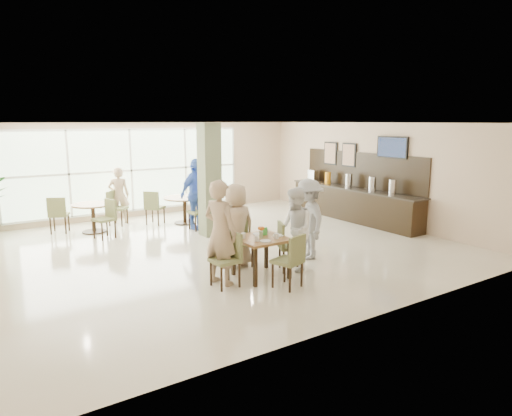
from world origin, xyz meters
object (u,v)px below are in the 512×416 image
adult_b (209,191)px  buffet_counter (353,201)px  main_table (261,243)px  round_table_left (93,211)px  round_table_right (184,203)px  teen_standing (308,219)px  teen_left (220,232)px  teen_far (236,225)px  adult_a (196,194)px  teen_right (295,229)px  adult_standing (119,195)px

adult_b → buffet_counter: bearing=66.0°
main_table → round_table_left: (-1.70, 5.25, -0.09)m
round_table_right → teen_standing: bearing=-80.4°
main_table → teen_left: bearing=172.0°
main_table → teen_left: size_ratio=0.48×
teen_far → adult_b: adult_b is taller
adult_a → teen_far: bearing=-126.6°
teen_right → adult_b: (0.72, 4.94, 0.05)m
teen_left → round_table_left: bearing=-10.9°
teen_standing → teen_left: bearing=-65.0°
buffet_counter → teen_right: (-4.21, -2.63, 0.25)m
buffet_counter → round_table_right: bearing=151.8°
round_table_left → round_table_right: same height
teen_right → adult_standing: size_ratio=1.01×
adult_b → teen_left: bearing=-15.8°
adult_a → main_table: bearing=-123.4°
round_table_left → teen_right: (2.48, -5.25, 0.24)m
teen_left → teen_far: (0.73, 0.70, -0.10)m
round_table_right → teen_left: (-1.51, -4.81, 0.34)m
round_table_left → buffet_counter: size_ratio=0.22×
round_table_left → adult_standing: size_ratio=0.66×
teen_far → adult_a: bearing=-100.2°
teen_right → teen_standing: teen_standing is taller
teen_far → adult_b: bearing=-108.0°
main_table → teen_standing: (1.48, 0.44, 0.19)m
teen_left → teen_right: bearing=-115.1°
round_table_right → teen_left: 5.05m
main_table → adult_standing: adult_standing is taller
round_table_left → adult_a: adult_a is taller
buffet_counter → adult_b: 4.20m
teen_left → adult_standing: 5.87m
round_table_right → adult_b: 0.82m
round_table_left → teen_far: size_ratio=0.63×
adult_a → adult_standing: bearing=105.4°
main_table → adult_standing: size_ratio=0.56×
buffet_counter → adult_standing: (-5.79, 3.35, 0.24)m
main_table → adult_b: bearing=73.2°
main_table → adult_a: 4.21m
teen_far → round_table_right: bearing=-98.1°
round_table_right → teen_right: size_ratio=0.73×
main_table → teen_far: 0.83m
round_table_right → teen_left: size_ratio=0.63×
teen_far → adult_b: (1.55, 4.13, 0.03)m
teen_right → adult_b: size_ratio=0.94×
adult_a → teen_left: bearing=-134.1°
main_table → adult_b: size_ratio=0.52×
teen_right → teen_far: bearing=-113.8°
main_table → adult_a: size_ratio=0.47×
round_table_right → adult_b: bearing=1.5°
adult_standing → teen_left: bearing=108.0°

